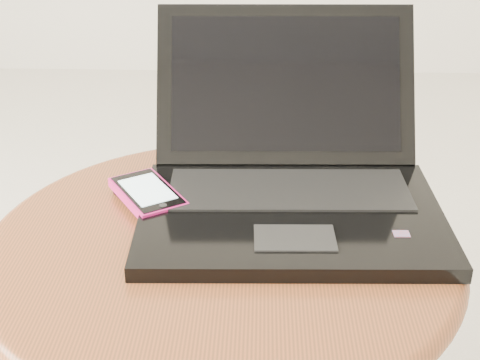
{
  "coord_description": "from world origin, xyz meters",
  "views": [
    {
      "loc": [
        -0.01,
        -0.71,
        0.87
      ],
      "look_at": [
        -0.04,
        0.01,
        0.51
      ],
      "focal_mm": 51.67,
      "sensor_mm": 36.0,
      "label": 1
    }
  ],
  "objects": [
    {
      "name": "laptop",
      "position": [
        0.02,
        0.07,
        0.49
      ],
      "size": [
        0.37,
        0.38,
        0.21
      ],
      "color": "black",
      "rests_on": "table"
    },
    {
      "name": "phone_black",
      "position": [
        -0.15,
        0.06,
        0.45
      ],
      "size": [
        0.11,
        0.12,
        0.01
      ],
      "color": "black",
      "rests_on": "table"
    },
    {
      "name": "phone_pink",
      "position": [
        -0.15,
        0.06,
        0.46
      ],
      "size": [
        0.11,
        0.13,
        0.01
      ],
      "color": "#D21972",
      "rests_on": "phone_black"
    },
    {
      "name": "table",
      "position": [
        -0.06,
        -0.02,
        0.35
      ],
      "size": [
        0.56,
        0.56,
        0.45
      ],
      "color": "maroon",
      "rests_on": "ground"
    }
  ]
}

